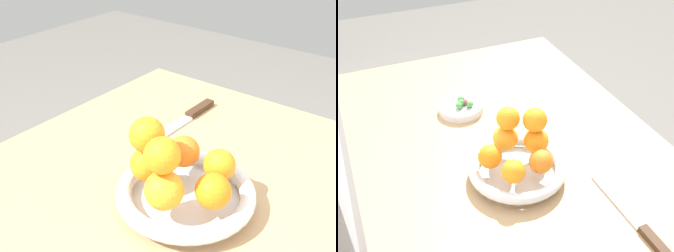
{
  "view_description": "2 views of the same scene",
  "coord_description": "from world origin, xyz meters",
  "views": [
    {
      "loc": [
        0.33,
        0.34,
        1.2
      ],
      "look_at": [
        -0.12,
        -0.01,
        0.87
      ],
      "focal_mm": 45.0,
      "sensor_mm": 36.0,
      "label": 1
    },
    {
      "loc": [
        -0.77,
        0.34,
        1.41
      ],
      "look_at": [
        -0.09,
        0.05,
        0.87
      ],
      "focal_mm": 45.0,
      "sensor_mm": 36.0,
      "label": 2
    }
  ],
  "objects": [
    {
      "name": "orange_1",
      "position": [
        -0.05,
        0.03,
        0.81
      ],
      "size": [
        0.06,
        0.06,
        0.06
      ],
      "primitive_type": "sphere",
      "color": "orange",
      "rests_on": "fruit_bowl"
    },
    {
      "name": "fruit_bowl",
      "position": [
        -0.11,
        0.03,
        0.76
      ],
      "size": [
        0.23,
        0.23,
        0.04
      ],
      "color": "silver",
      "rests_on": "dining_table"
    },
    {
      "name": "candy_ball_1",
      "position": [
        0.19,
        0.05,
        0.77
      ],
      "size": [
        0.02,
        0.02,
        0.02
      ],
      "primitive_type": "sphere",
      "color": "#C6384C",
      "rests_on": "candy_dish"
    },
    {
      "name": "candy_ball_3",
      "position": [
        0.19,
        0.06,
        0.77
      ],
      "size": [
        0.02,
        0.02,
        0.02
      ],
      "primitive_type": "sphere",
      "color": "#4C9947",
      "rests_on": "candy_dish"
    },
    {
      "name": "orange_2",
      "position": [
        -0.1,
        0.09,
        0.81
      ],
      "size": [
        0.05,
        0.05,
        0.05
      ],
      "primitive_type": "sphere",
      "color": "orange",
      "rests_on": "fruit_bowl"
    },
    {
      "name": "orange_0",
      "position": [
        -0.09,
        -0.03,
        0.81
      ],
      "size": [
        0.06,
        0.06,
        0.06
      ],
      "primitive_type": "sphere",
      "color": "orange",
      "rests_on": "fruit_bowl"
    },
    {
      "name": "knife",
      "position": [
        -0.34,
        -0.14,
        0.75
      ],
      "size": [
        0.26,
        0.02,
        0.01
      ],
      "color": "#3F2819",
      "rests_on": "dining_table"
    },
    {
      "name": "candy_ball_0",
      "position": [
        0.2,
        0.06,
        0.77
      ],
      "size": [
        0.02,
        0.02,
        0.02
      ],
      "primitive_type": "sphere",
      "color": "#4C9947",
      "rests_on": "candy_dish"
    },
    {
      "name": "orange_5",
      "position": [
        -0.06,
        0.03,
        0.87
      ],
      "size": [
        0.05,
        0.05,
        0.05
      ],
      "primitive_type": "sphere",
      "color": "orange",
      "rests_on": "orange_1"
    },
    {
      "name": "candy_dish",
      "position": [
        0.19,
        0.06,
        0.75
      ],
      "size": [
        0.13,
        0.13,
        0.02
      ],
      "primitive_type": "cylinder",
      "color": "silver",
      "rests_on": "dining_table"
    },
    {
      "name": "candy_ball_4",
      "position": [
        0.17,
        0.04,
        0.77
      ],
      "size": [
        0.02,
        0.02,
        0.02
      ],
      "primitive_type": "sphere",
      "color": "#4C9947",
      "rests_on": "candy_dish"
    },
    {
      "name": "orange_3",
      "position": [
        -0.16,
        0.06,
        0.81
      ],
      "size": [
        0.05,
        0.05,
        0.05
      ],
      "primitive_type": "sphere",
      "color": "orange",
      "rests_on": "fruit_bowl"
    },
    {
      "name": "orange_4",
      "position": [
        -0.16,
        -0.01,
        0.81
      ],
      "size": [
        0.05,
        0.05,
        0.05
      ],
      "primitive_type": "sphere",
      "color": "orange",
      "rests_on": "fruit_bowl"
    },
    {
      "name": "dining_table",
      "position": [
        0.0,
        0.0,
        0.65
      ],
      "size": [
        1.1,
        0.76,
        0.74
      ],
      "color": "tan",
      "rests_on": "ground_plane"
    },
    {
      "name": "candy_ball_2",
      "position": [
        0.18,
        0.07,
        0.77
      ],
      "size": [
        0.02,
        0.02,
        0.02
      ],
      "primitive_type": "sphere",
      "color": "#4C9947",
      "rests_on": "candy_dish"
    },
    {
      "name": "orange_6",
      "position": [
        -0.09,
        -0.03,
        0.87
      ],
      "size": [
        0.06,
        0.06,
        0.06
      ],
      "primitive_type": "sphere",
      "color": "orange",
      "rests_on": "orange_0"
    }
  ]
}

